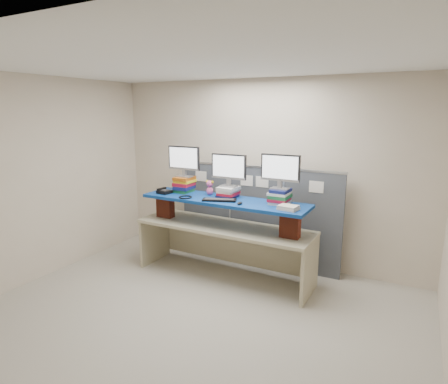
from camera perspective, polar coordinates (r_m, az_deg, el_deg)
The scene contains 18 objects.
room at distance 4.03m, azimuth -4.82°, elevation -1.08°, with size 5.00×4.00×2.80m.
cubicle_partition at distance 5.72m, azimuth 4.90°, elevation -3.54°, with size 2.60×0.06×1.53m.
desk at distance 5.28m, azimuth -0.00°, elevation -6.69°, with size 2.52×0.77×0.76m.
brick_pier_left at distance 5.65m, azimuth -8.93°, elevation -2.15°, with size 0.24×0.13×0.33m, color maroon.
brick_pier_right at distance 4.77m, azimuth 10.05°, elevation -4.95°, with size 0.24×0.13×0.33m, color maroon.
blue_board at distance 5.13m, azimuth -0.00°, elevation -1.32°, with size 2.37×0.59×0.04m, color navy.
book_stack_left at distance 5.58m, azimuth -6.08°, elevation 1.19°, with size 0.26×0.31×0.23m.
book_stack_center at distance 5.20m, azimuth 0.64°, elevation -0.00°, with size 0.27×0.30×0.16m.
book_stack_right at distance 4.91m, azimuth 8.51°, elevation -0.67°, with size 0.26×0.31×0.19m.
monitor_left at distance 5.52m, azimuth -6.13°, elevation 4.93°, with size 0.52×0.15×0.45m.
monitor_center at distance 5.15m, azimuth 0.73°, elevation 3.64°, with size 0.52×0.15×0.45m.
monitor_right at distance 4.84m, azimuth 8.56°, elevation 3.41°, with size 0.52×0.15×0.45m.
keyboard at distance 5.03m, azimuth -0.72°, elevation -1.21°, with size 0.48×0.29×0.03m.
mouse at distance 4.84m, azimuth 2.42°, elevation -1.71°, with size 0.06×0.11×0.03m, color black.
desk_phone at distance 5.54m, azimuth -9.13°, elevation 0.08°, with size 0.20×0.18×0.08m.
headset at distance 5.23m, azimuth -5.90°, elevation -0.78°, with size 0.18×0.18×0.02m, color black.
plush_toy at distance 5.36m, azimuth -2.18°, elevation 0.69°, with size 0.13×0.09×0.21m.
binder_stack at distance 4.64m, azimuth 9.78°, elevation -2.37°, with size 0.25×0.21×0.06m.
Camera 1 is at (2.11, -3.30, 2.34)m, focal length 30.00 mm.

